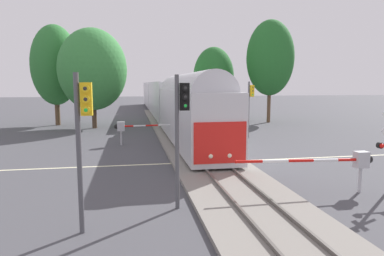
{
  "coord_description": "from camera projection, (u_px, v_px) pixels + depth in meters",
  "views": [
    {
      "loc": [
        -4.46,
        -19.82,
        4.69
      ],
      "look_at": [
        -0.81,
        0.71,
        2.0
      ],
      "focal_mm": 32.21,
      "sensor_mm": 36.0,
      "label": 1
    }
  ],
  "objects": [
    {
      "name": "pine_left_background",
      "position": [
        55.0,
        65.0,
        38.4
      ],
      "size": [
        5.23,
        5.23,
        11.19
      ],
      "color": "brown",
      "rests_on": "ground"
    },
    {
      "name": "commuter_train",
      "position": [
        164.0,
        98.0,
        46.36
      ],
      "size": [
        3.04,
        63.45,
        5.16
      ],
      "color": "silver",
      "rests_on": "railway_track"
    },
    {
      "name": "oak_far_right",
      "position": [
        270.0,
        58.0,
        41.1
      ],
      "size": [
        5.63,
        5.63,
        12.23
      ],
      "color": "brown",
      "rests_on": "ground"
    },
    {
      "name": "traffic_signal_near_left",
      "position": [
        83.0,
        127.0,
        10.46
      ],
      "size": [
        0.53,
        0.38,
        5.03
      ],
      "color": "#4C4C51",
      "rests_on": "ground"
    },
    {
      "name": "railway_track",
      "position": [
        207.0,
        161.0,
        20.71
      ],
      "size": [
        4.4,
        80.0,
        0.32
      ],
      "color": "gray",
      "rests_on": "ground"
    },
    {
      "name": "elm_centre_background",
      "position": [
        214.0,
        77.0,
        43.09
      ],
      "size": [
        5.07,
        5.07,
        9.23
      ],
      "color": "#4C3828",
      "rests_on": "ground"
    },
    {
      "name": "traffic_signal_far_side",
      "position": [
        250.0,
        100.0,
        29.71
      ],
      "size": [
        0.53,
        0.38,
        4.87
      ],
      "color": "#4C4C51",
      "rests_on": "ground"
    },
    {
      "name": "oak_behind_train",
      "position": [
        93.0,
        69.0,
        35.82
      ],
      "size": [
        7.05,
        7.05,
        10.41
      ],
      "color": "#4C3828",
      "rests_on": "ground"
    },
    {
      "name": "road_centre_stripe",
      "position": [
        207.0,
        162.0,
        20.73
      ],
      "size": [
        44.0,
        0.2,
        0.01
      ],
      "color": "beige",
      "rests_on": "ground"
    },
    {
      "name": "ground_plane",
      "position": [
        207.0,
        162.0,
        20.73
      ],
      "size": [
        220.0,
        220.0,
        0.0
      ],
      "primitive_type": "plane",
      "color": "#47474C"
    },
    {
      "name": "traffic_signal_median",
      "position": [
        181.0,
        120.0,
        12.61
      ],
      "size": [
        0.53,
        0.38,
        5.02
      ],
      "color": "#4C4C51",
      "rests_on": "ground"
    },
    {
      "name": "crossing_gate_far",
      "position": [
        128.0,
        127.0,
        26.39
      ],
      "size": [
        5.3,
        0.4,
        1.8
      ],
      "color": "#B7B7BC",
      "rests_on": "ground"
    },
    {
      "name": "crossing_gate_near",
      "position": [
        346.0,
        161.0,
        14.67
      ],
      "size": [
        6.21,
        0.4,
        1.8
      ],
      "color": "#B7B7BC",
      "rests_on": "ground"
    }
  ]
}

